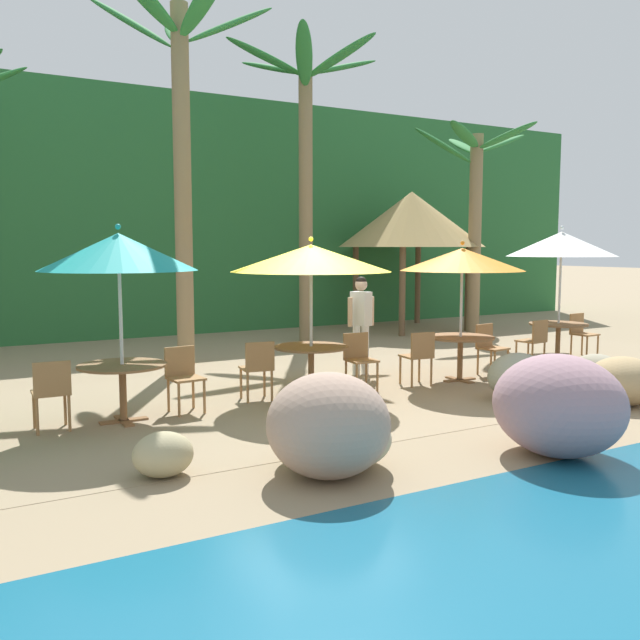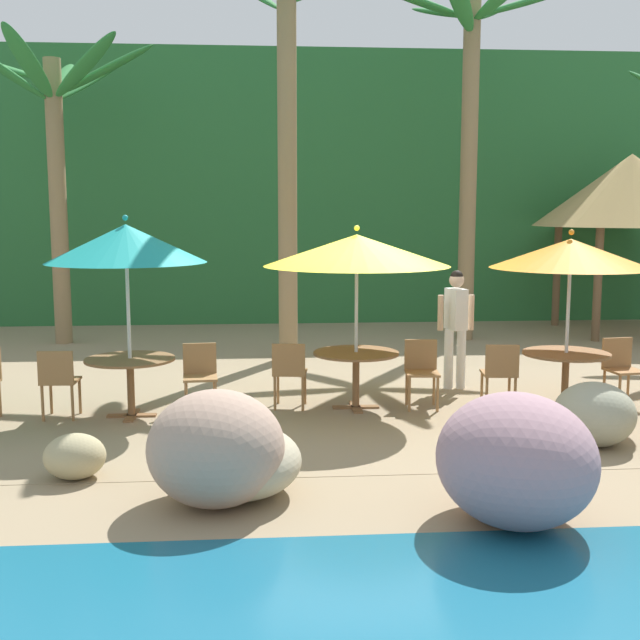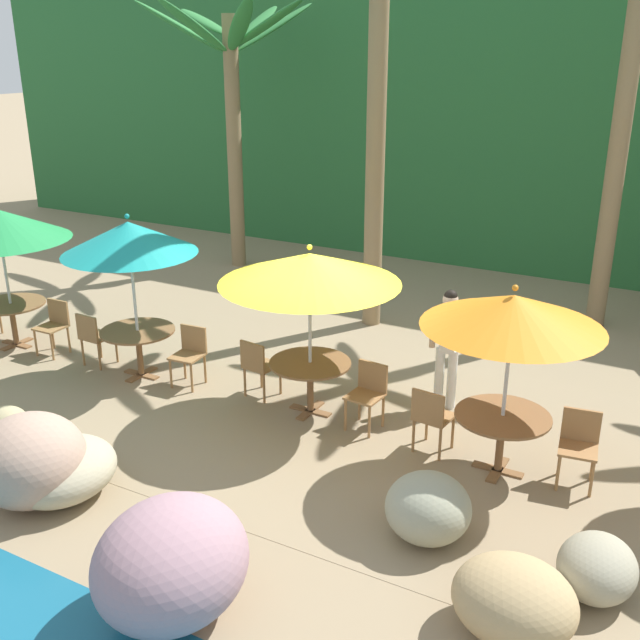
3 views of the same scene
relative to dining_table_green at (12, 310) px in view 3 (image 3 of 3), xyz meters
name	(u,v)px [view 3 (image 3 of 3)]	position (x,y,z in m)	size (l,w,h in m)	color
ground_plane	(310,413)	(5.48, 0.24, -0.61)	(120.00, 120.00, 0.00)	#937F60
terrace_deck	(310,413)	(5.48, 0.24, -0.61)	(18.00, 5.20, 0.01)	#937F60
foliage_backdrop	(508,126)	(5.48, 9.24, 2.39)	(28.00, 2.40, 6.00)	#286633
rock_seawall	(338,560)	(7.45, -2.74, -0.22)	(15.47, 3.45, 1.08)	tan
dining_table_green	(12,310)	(0.00, 0.00, 0.00)	(1.10, 1.10, 0.74)	brown
chair_green_seaward	(54,323)	(0.85, 0.11, -0.10)	(0.43, 0.44, 0.87)	#9E7042
umbrella_teal	(129,238)	(2.65, 0.07, 1.53)	(1.93, 1.93, 2.49)	silver
dining_table_teal	(138,338)	(2.65, 0.07, 0.00)	(1.10, 1.10, 0.74)	brown
chair_teal_seaward	(190,351)	(3.49, 0.23, -0.10)	(0.45, 0.46, 0.87)	#9E7042
chair_teal_inland	(93,335)	(1.79, 0.01, -0.10)	(0.43, 0.44, 0.87)	#9E7042
umbrella_yellow	(310,268)	(5.47, 0.27, 1.42)	(2.36, 2.36, 2.35)	silver
dining_table_yellow	(310,371)	(5.47, 0.27, 0.00)	(1.10, 1.10, 0.74)	brown
chair_yellow_seaward	(368,390)	(6.32, 0.29, -0.10)	(0.46, 0.46, 0.87)	#9E7042
chair_yellow_inland	(258,364)	(4.61, 0.30, -0.10)	(0.47, 0.48, 0.87)	#9E7042
umbrella_orange	(513,311)	(8.14, 0.02, 1.38)	(2.01, 2.01, 2.30)	silver
dining_table_orange	(502,425)	(8.14, 0.02, 0.00)	(1.10, 1.10, 0.74)	brown
chair_orange_seaward	(579,442)	(8.97, 0.23, -0.10)	(0.47, 0.48, 0.87)	#9E7042
chair_orange_inland	(431,416)	(7.28, 0.02, -0.10)	(0.46, 0.47, 0.87)	#9E7042
palm_tree_nearest	(233,84)	(0.54, 5.76, 3.31)	(3.82, 3.84, 5.58)	olive
palm_tree_second	(377,62)	(4.72, 3.81, 3.82)	(3.51, 3.72, 6.82)	olive
palm_tree_third	(632,52)	(8.29, 5.61, 3.98)	(3.86, 3.67, 6.78)	olive
waiter_in_white	(448,340)	(7.01, 1.30, 0.37)	(0.52, 0.38, 1.70)	white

